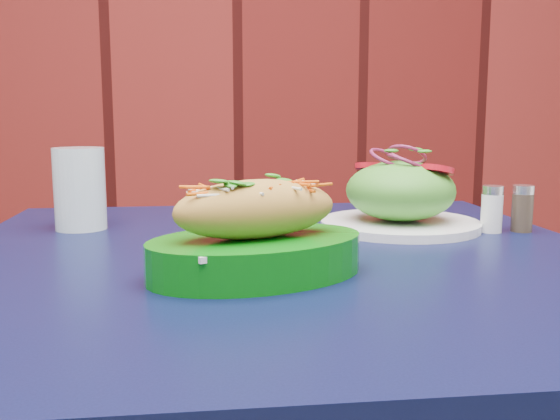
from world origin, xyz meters
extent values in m
cube|color=black|center=(-0.01, 1.74, 0.73)|extent=(0.81, 0.81, 0.03)
cylinder|color=black|center=(0.32, 2.07, 0.36)|extent=(0.04, 0.04, 0.72)
cube|color=white|center=(-0.05, 1.63, 0.79)|extent=(0.20, 0.16, 0.01)
ellipsoid|color=gold|center=(-0.05, 1.63, 0.82)|extent=(0.19, 0.13, 0.06)
cylinder|color=white|center=(0.18, 1.87, 0.76)|extent=(0.23, 0.23, 0.01)
ellipsoid|color=#4C992D|center=(0.18, 1.87, 0.81)|extent=(0.16, 0.16, 0.09)
cylinder|color=red|center=(0.22, 1.84, 0.84)|extent=(0.05, 0.05, 0.01)
cylinder|color=red|center=(0.14, 1.90, 0.84)|extent=(0.05, 0.05, 0.01)
cylinder|color=red|center=(0.18, 1.92, 0.84)|extent=(0.05, 0.05, 0.01)
torus|color=maroon|center=(0.18, 1.87, 0.85)|extent=(0.06, 0.06, 0.01)
torus|color=maroon|center=(0.18, 1.87, 0.86)|extent=(0.06, 0.06, 0.01)
torus|color=maroon|center=(0.18, 1.87, 0.86)|extent=(0.06, 0.06, 0.01)
cylinder|color=silver|center=(-0.28, 1.92, 0.81)|extent=(0.07, 0.07, 0.12)
cylinder|color=white|center=(0.30, 1.83, 0.78)|extent=(0.03, 0.03, 0.05)
cylinder|color=silver|center=(0.30, 1.83, 0.81)|extent=(0.03, 0.03, 0.01)
cylinder|color=#3F3326|center=(0.34, 1.83, 0.78)|extent=(0.03, 0.03, 0.05)
cylinder|color=silver|center=(0.34, 1.83, 0.81)|extent=(0.03, 0.03, 0.01)
camera|label=1|loc=(-0.09, 1.01, 0.92)|focal=40.00mm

